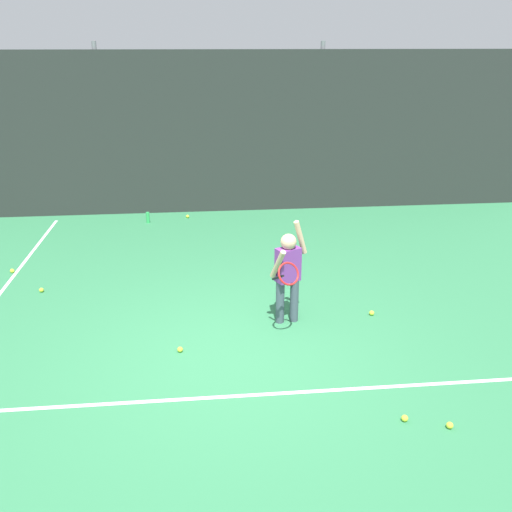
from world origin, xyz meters
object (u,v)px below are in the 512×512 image
at_px(tennis_ball_5, 405,418).
at_px(tennis_ball_4, 12,271).
at_px(water_bottle, 148,218).
at_px(tennis_ball_2, 41,290).
at_px(tennis_ball_1, 188,216).
at_px(tennis_ball_6, 180,349).
at_px(tennis_ball_3, 372,313).
at_px(tennis_player, 288,271).
at_px(tennis_ball_0, 450,425).

bearing_deg(tennis_ball_5, tennis_ball_4, 139.79).
height_order(water_bottle, tennis_ball_5, water_bottle).
bearing_deg(tennis_ball_5, tennis_ball_2, 141.70).
distance_m(tennis_ball_1, tennis_ball_6, 5.26).
distance_m(tennis_ball_3, tennis_ball_4, 5.59).
relative_size(tennis_ball_3, tennis_ball_4, 1.00).
xyz_separation_m(tennis_ball_1, tennis_ball_3, (2.51, -4.58, 0.00)).
relative_size(tennis_ball_4, tennis_ball_6, 1.00).
bearing_deg(tennis_player, tennis_ball_5, -94.07).
xyz_separation_m(tennis_player, tennis_ball_5, (0.82, -2.10, -0.69)).
height_order(tennis_ball_5, tennis_ball_6, same).
bearing_deg(tennis_player, tennis_ball_6, 178.45).
height_order(tennis_ball_2, tennis_ball_5, same).
bearing_deg(tennis_ball_5, tennis_ball_0, -20.42).
bearing_deg(tennis_ball_6, tennis_ball_2, 137.81).
bearing_deg(tennis_ball_0, tennis_ball_2, 142.95).
distance_m(tennis_ball_2, tennis_ball_3, 4.73).
relative_size(tennis_ball_1, tennis_ball_6, 1.00).
bearing_deg(water_bottle, tennis_ball_4, -129.23).
relative_size(tennis_ball_1, tennis_ball_2, 1.00).
height_order(tennis_ball_1, tennis_ball_5, same).
height_order(tennis_ball_3, tennis_ball_6, same).
height_order(tennis_ball_0, tennis_ball_5, same).
height_order(water_bottle, tennis_ball_0, water_bottle).
relative_size(tennis_ball_0, tennis_ball_2, 1.00).
height_order(tennis_ball_0, tennis_ball_4, same).
relative_size(tennis_player, tennis_ball_2, 20.46).
height_order(tennis_ball_0, tennis_ball_6, same).
xyz_separation_m(tennis_ball_1, tennis_ball_6, (-0.01, -5.26, 0.00)).
bearing_deg(tennis_ball_1, tennis_ball_3, -61.28).
bearing_deg(tennis_ball_6, tennis_ball_0, -32.36).
bearing_deg(tennis_ball_6, tennis_ball_3, 14.98).
bearing_deg(tennis_ball_6, tennis_ball_5, -34.21).
bearing_deg(tennis_ball_3, tennis_ball_1, 118.72).
bearing_deg(tennis_ball_0, tennis_ball_5, 159.58).
distance_m(tennis_player, water_bottle, 4.94).
relative_size(tennis_ball_2, tennis_ball_4, 1.00).
height_order(tennis_player, tennis_ball_3, tennis_player).
xyz_separation_m(tennis_player, tennis_ball_1, (-1.35, 4.65, -0.69)).
xyz_separation_m(tennis_ball_0, tennis_ball_3, (-0.05, 2.31, 0.00)).
xyz_separation_m(tennis_ball_0, tennis_ball_1, (-2.57, 6.89, 0.00)).
bearing_deg(tennis_ball_1, tennis_ball_6, -90.11).
relative_size(tennis_ball_2, tennis_ball_5, 1.00).
distance_m(water_bottle, tennis_ball_2, 3.40).
relative_size(tennis_ball_3, tennis_ball_6, 1.00).
xyz_separation_m(tennis_player, tennis_ball_0, (1.21, -2.24, -0.69)).
distance_m(water_bottle, tennis_ball_5, 7.15).
xyz_separation_m(tennis_ball_4, tennis_ball_6, (2.71, -2.65, 0.00)).
relative_size(water_bottle, tennis_ball_4, 3.33).
bearing_deg(tennis_player, tennis_ball_1, 80.70).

